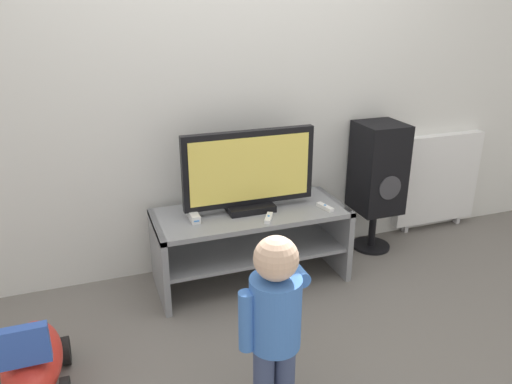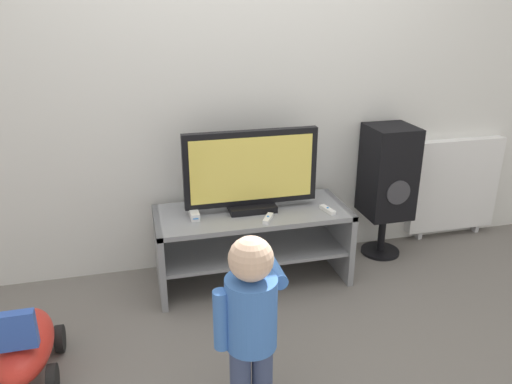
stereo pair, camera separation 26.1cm
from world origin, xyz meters
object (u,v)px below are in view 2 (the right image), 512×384
(game_console, at_px, (194,213))
(child, at_px, (251,313))
(remote_secondary, at_px, (268,218))
(ride_on_toy, at_px, (24,346))
(radiator, at_px, (454,185))
(remote_primary, at_px, (328,210))
(speaker_tower, at_px, (388,174))
(television, at_px, (251,172))

(game_console, relative_size, child, 0.20)
(remote_secondary, bearing_deg, game_console, 159.23)
(ride_on_toy, height_order, radiator, radiator)
(remote_secondary, distance_m, ride_on_toy, 1.41)
(child, bearing_deg, radiator, 35.26)
(remote_primary, distance_m, ride_on_toy, 1.78)
(ride_on_toy, bearing_deg, game_console, 33.98)
(child, bearing_deg, speaker_tower, 43.82)
(television, bearing_deg, speaker_tower, 5.79)
(ride_on_toy, bearing_deg, television, 26.56)
(child, bearing_deg, remote_secondary, 70.43)
(television, height_order, remote_secondary, television)
(television, distance_m, remote_primary, 0.52)
(remote_primary, relative_size, child, 0.16)
(television, bearing_deg, radiator, 8.34)
(remote_primary, xyz_separation_m, speaker_tower, (0.52, 0.24, 0.10))
(child, bearing_deg, game_console, 95.06)
(game_console, distance_m, radiator, 1.96)
(speaker_tower, bearing_deg, remote_secondary, -162.98)
(television, relative_size, speaker_tower, 0.89)
(remote_secondary, xyz_separation_m, ride_on_toy, (-1.30, -0.44, -0.32))
(radiator, bearing_deg, ride_on_toy, -163.22)
(game_console, height_order, remote_secondary, game_console)
(television, height_order, remote_primary, television)
(television, relative_size, game_console, 4.78)
(remote_secondary, xyz_separation_m, radiator, (1.53, 0.41, -0.08))
(remote_primary, bearing_deg, child, -127.04)
(television, xyz_separation_m, radiator, (1.59, 0.23, -0.31))
(television, distance_m, remote_secondary, 0.30)
(game_console, height_order, radiator, radiator)
(child, xyz_separation_m, ride_on_toy, (-0.98, 0.45, -0.32))
(remote_primary, xyz_separation_m, radiator, (1.15, 0.38, -0.08))
(game_console, relative_size, radiator, 0.23)
(game_console, xyz_separation_m, child, (0.09, -1.05, -0.00))
(child, distance_m, ride_on_toy, 1.13)
(ride_on_toy, relative_size, radiator, 0.72)
(speaker_tower, height_order, ride_on_toy, speaker_tower)
(television, relative_size, ride_on_toy, 1.49)
(game_console, distance_m, remote_primary, 0.81)
(television, bearing_deg, remote_primary, -17.94)
(game_console, bearing_deg, radiator, 7.50)
(television, xyz_separation_m, remote_secondary, (0.06, -0.18, -0.23))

